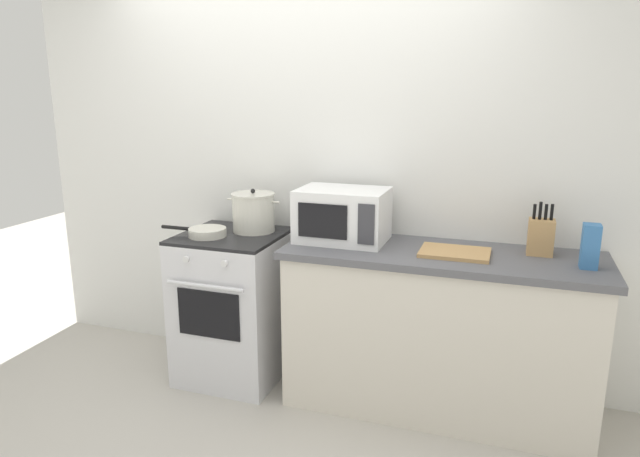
% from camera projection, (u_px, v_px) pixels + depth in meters
% --- Properties ---
extents(ground_plane, '(10.00, 10.00, 0.00)m').
position_uv_depth(ground_plane, '(244.00, 436.00, 2.96)').
color(ground_plane, '#B2ADA3').
extents(back_wall, '(4.40, 0.10, 2.50)m').
position_uv_depth(back_wall, '(352.00, 176.00, 3.45)').
color(back_wall, silver).
rests_on(back_wall, ground_plane).
extents(lower_cabinet_right, '(1.64, 0.56, 0.88)m').
position_uv_depth(lower_cabinet_right, '(437.00, 335.00, 3.14)').
color(lower_cabinet_right, beige).
rests_on(lower_cabinet_right, ground_plane).
extents(countertop_right, '(1.70, 0.60, 0.04)m').
position_uv_depth(countertop_right, '(441.00, 256.00, 3.03)').
color(countertop_right, '#59595E').
rests_on(countertop_right, lower_cabinet_right).
extents(stove, '(0.60, 0.64, 0.92)m').
position_uv_depth(stove, '(234.00, 306.00, 3.51)').
color(stove, silver).
rests_on(stove, ground_plane).
extents(stock_pot, '(0.35, 0.26, 0.26)m').
position_uv_depth(stock_pot, '(253.00, 212.00, 3.44)').
color(stock_pot, beige).
rests_on(stock_pot, stove).
extents(frying_pan, '(0.42, 0.22, 0.05)m').
position_uv_depth(frying_pan, '(206.00, 232.00, 3.34)').
color(frying_pan, beige).
rests_on(frying_pan, stove).
extents(microwave, '(0.50, 0.37, 0.30)m').
position_uv_depth(microwave, '(343.00, 215.00, 3.22)').
color(microwave, white).
rests_on(microwave, countertop_right).
extents(cutting_board, '(0.36, 0.26, 0.02)m').
position_uv_depth(cutting_board, '(455.00, 252.00, 2.98)').
color(cutting_board, tan).
rests_on(cutting_board, countertop_right).
extents(knife_block, '(0.13, 0.10, 0.28)m').
position_uv_depth(knife_block, '(541.00, 236.00, 2.95)').
color(knife_block, tan).
rests_on(knife_block, countertop_right).
extents(pasta_box, '(0.08, 0.08, 0.22)m').
position_uv_depth(pasta_box, '(590.00, 246.00, 2.73)').
color(pasta_box, teal).
rests_on(pasta_box, countertop_right).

